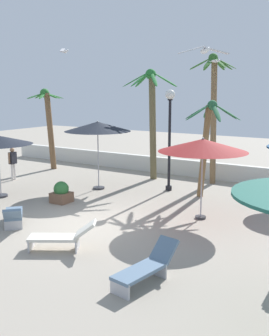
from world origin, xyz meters
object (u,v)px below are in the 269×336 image
(palm_tree_2, at_px, (213,104))
(lounge_chair_2, at_px, (13,214))
(lounge_chair_1, at_px, (147,266))
(seagull_1, at_px, (216,61))
(guest_2, at_px, (13,161))
(seagull_0, at_px, (205,51))
(seagull_2, at_px, (64,51))
(patio_umbrella_5, at_px, (203,145))
(palm_tree_0, at_px, (152,111))
(lounge_chair_0, at_px, (62,236))
(planter, at_px, (61,193))
(palm_tree_1, at_px, (48,119))
(lamp_post_0, at_px, (170,124))
(patio_umbrella_4, at_px, (98,127))
(palm_tree_3, at_px, (207,136))

(palm_tree_2, xyz_separation_m, lounge_chair_2, (-3.16, -9.30, -3.37))
(lounge_chair_1, distance_m, seagull_1, 10.73)
(guest_2, bearing_deg, seagull_0, -19.25)
(lounge_chair_2, xyz_separation_m, seagull_2, (-2.11, 5.04, 5.67))
(seagull_2, bearing_deg, patio_umbrella_5, -8.45)
(patio_umbrella_5, distance_m, palm_tree_0, 6.62)
(lounge_chair_0, distance_m, planter, 4.88)
(palm_tree_1, distance_m, lamp_post_0, 8.16)
(patio_umbrella_4, height_order, lounge_chair_1, patio_umbrella_4)
(palm_tree_2, bearing_deg, patio_umbrella_5, -72.00)
(guest_2, bearing_deg, palm_tree_2, 28.15)
(lounge_chair_2, bearing_deg, palm_tree_3, 59.67)
(patio_umbrella_4, distance_m, seagull_0, 8.82)
(lounge_chair_0, xyz_separation_m, seagull_0, (3.50, 1.29, 4.89))
(guest_2, bearing_deg, patio_umbrella_5, -3.98)
(lounge_chair_1, relative_size, guest_2, 1.20)
(guest_2, bearing_deg, palm_tree_3, 12.14)
(guest_2, distance_m, planter, 5.15)
(seagull_1, xyz_separation_m, seagull_2, (-5.74, -3.09, 0.45))
(patio_umbrella_4, height_order, planter, patio_umbrella_4)
(palm_tree_3, distance_m, seagull_1, 3.36)
(lounge_chair_1, relative_size, lounge_chair_2, 1.11)
(palm_tree_2, relative_size, planter, 7.12)
(patio_umbrella_4, distance_m, lamp_post_0, 3.17)
(palm_tree_0, xyz_separation_m, lounge_chair_2, (-0.25, -8.67, -2.99))
(lounge_chair_0, distance_m, lounge_chair_1, 2.96)
(palm_tree_0, bearing_deg, palm_tree_2, 12.29)
(palm_tree_2, relative_size, lounge_chair_1, 3.10)
(palm_tree_0, bearing_deg, seagull_0, -53.32)
(lamp_post_0, relative_size, lounge_chair_2, 2.52)
(palm_tree_3, bearing_deg, lounge_chair_1, -77.53)
(palm_tree_1, bearing_deg, lounge_chair_0, -44.44)
(lamp_post_0, xyz_separation_m, lounge_chair_1, (3.55, -7.99, -2.56))
(patio_umbrella_5, bearing_deg, palm_tree_1, 160.21)
(seagull_1, bearing_deg, patio_umbrella_4, -149.01)
(patio_umbrella_4, bearing_deg, palm_tree_1, 155.66)
(palm_tree_2, xyz_separation_m, seagull_2, (-5.27, -4.26, 2.29))
(patio_umbrella_5, height_order, lounge_chair_0, patio_umbrella_5)
(lounge_chair_2, bearing_deg, lamp_post_0, 73.23)
(palm_tree_3, height_order, seagull_0, seagull_0)
(palm_tree_2, height_order, seagull_2, seagull_2)
(patio_umbrella_5, bearing_deg, palm_tree_0, 134.79)
(lounge_chair_0, bearing_deg, lamp_post_0, 94.61)
(palm_tree_3, height_order, seagull_1, seagull_1)
(palm_tree_0, xyz_separation_m, seagull_1, (3.39, -0.53, 2.23))
(lamp_post_0, bearing_deg, planter, -123.95)
(palm_tree_0, xyz_separation_m, seagull_2, (-2.36, -3.62, 2.68))
(patio_umbrella_5, relative_size, seagull_2, 2.67)
(palm_tree_0, xyz_separation_m, palm_tree_1, (-6.26, -0.75, -0.56))
(guest_2, relative_size, seagull_0, 1.45)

